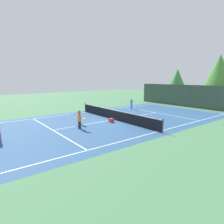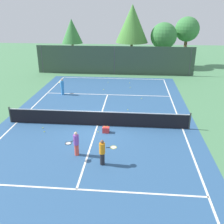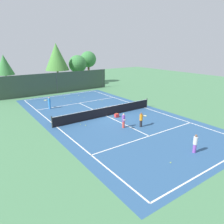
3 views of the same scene
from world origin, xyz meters
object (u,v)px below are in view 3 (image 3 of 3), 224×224
player_1 (141,119)px  tennis_ball_8 (80,124)px  tennis_ball_1 (64,97)px  tennis_ball_5 (79,95)px  tennis_ball_7 (111,116)px  tennis_ball_10 (71,101)px  tennis_ball_4 (113,118)px  player_2 (124,120)px  ball_crate (117,115)px  tennis_ball_3 (86,125)px  tennis_ball_0 (106,107)px  player_3 (195,143)px  tennis_ball_2 (102,101)px  tennis_ball_6 (171,163)px  player_0 (49,103)px  tennis_ball_9 (84,97)px

player_1 → tennis_ball_8: 5.73m
tennis_ball_1 → tennis_ball_5: bearing=-1.1°
tennis_ball_7 → tennis_ball_10: size_ratio=1.00×
tennis_ball_4 → tennis_ball_10: 8.80m
player_2 → tennis_ball_8: size_ratio=20.39×
ball_crate → tennis_ball_3: size_ratio=6.45×
player_2 → tennis_ball_3: 3.61m
tennis_ball_3 → tennis_ball_8: bearing=117.9°
player_1 → tennis_ball_0: (1.02, 7.28, -0.67)m
tennis_ball_5 → tennis_ball_7: size_ratio=1.00×
player_3 → tennis_ball_4: size_ratio=20.64×
tennis_ball_8 → tennis_ball_2: bearing=44.5°
tennis_ball_6 → tennis_ball_7: bearing=77.0°
player_0 → tennis_ball_8: bearing=-85.4°
tennis_ball_5 → tennis_ball_10: same height
player_2 → tennis_ball_10: (0.08, 11.47, -0.67)m
tennis_ball_1 → tennis_ball_6: same height
tennis_ball_8 → tennis_ball_3: bearing=-62.1°
tennis_ball_5 → tennis_ball_8: (-5.31, -11.06, 0.00)m
tennis_ball_3 → tennis_ball_4: size_ratio=1.00×
tennis_ball_5 → tennis_ball_9: same height
tennis_ball_7 → tennis_ball_8: (-3.84, -0.36, 0.00)m
tennis_ball_0 → tennis_ball_4: size_ratio=1.00×
tennis_ball_2 → tennis_ball_8: same height
tennis_ball_1 → tennis_ball_4: 11.37m
player_3 → tennis_ball_2: 16.00m
tennis_ball_0 → tennis_ball_7: bearing=-115.1°
tennis_ball_8 → tennis_ball_9: size_ratio=1.00×
tennis_ball_3 → tennis_ball_8: size_ratio=1.00×
player_3 → tennis_ball_8: size_ratio=20.64×
tennis_ball_4 → tennis_ball_10: size_ratio=1.00×
tennis_ball_5 → tennis_ball_10: size_ratio=1.00×
tennis_ball_5 → tennis_ball_9: (0.10, -1.62, 0.00)m
ball_crate → tennis_ball_9: ball_crate is taller
tennis_ball_2 → tennis_ball_6: 16.52m
ball_crate → tennis_ball_0: bearing=71.9°
ball_crate → tennis_ball_2: size_ratio=6.45×
player_2 → tennis_ball_7: size_ratio=20.39×
player_0 → tennis_ball_9: (5.96, 2.56, -0.71)m
tennis_ball_8 → tennis_ball_9: same height
ball_crate → tennis_ball_6: (-2.53, -9.24, -0.15)m
tennis_ball_7 → tennis_ball_9: size_ratio=1.00×
player_3 → tennis_ball_1: bearing=92.6°
player_2 → tennis_ball_1: (0.21, 14.06, -0.67)m
tennis_ball_4 → tennis_ball_8: bearing=176.0°
ball_crate → tennis_ball_0: ball_crate is taller
tennis_ball_3 → tennis_ball_8: same height
tennis_ball_9 → tennis_ball_2: bearing=-71.3°
player_1 → tennis_ball_1: size_ratio=20.56×
player_2 → tennis_ball_3: bearing=136.8°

